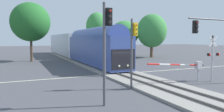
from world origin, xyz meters
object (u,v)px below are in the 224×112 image
at_px(crossing_signal_mast, 213,53).
at_px(elm_centre_background, 97,26).
at_px(traffic_signal_near_right, 218,33).
at_px(maple_right_background, 152,31).
at_px(commuter_train, 76,45).
at_px(oak_far_right, 125,34).
at_px(oak_behind_train, 30,22).
at_px(traffic_signal_median, 133,42).
at_px(crossing_gate_near, 193,66).
at_px(traffic_signal_far_side, 125,39).
at_px(traffic_signal_near_left, 106,37).

bearing_deg(crossing_signal_mast, elm_centre_background, 88.25).
distance_m(traffic_signal_near_right, maple_right_background, 26.84).
height_order(commuter_train, oak_far_right, oak_far_right).
bearing_deg(oak_behind_train, oak_far_right, 10.07).
bearing_deg(traffic_signal_median, commuter_train, 85.25).
height_order(crossing_gate_near, oak_far_right, oak_far_right).
bearing_deg(traffic_signal_near_right, traffic_signal_far_side, 88.10).
bearing_deg(oak_behind_train, crossing_gate_near, -63.28).
relative_size(traffic_signal_near_left, elm_centre_background, 0.58).
relative_size(crossing_signal_mast, traffic_signal_far_side, 0.71).
xyz_separation_m(traffic_signal_near_left, oak_behind_train, (-2.48, 27.53, 2.82)).
height_order(commuter_train, traffic_signal_near_right, traffic_signal_near_right).
bearing_deg(crossing_signal_mast, oak_behind_train, 118.82).
bearing_deg(traffic_signal_near_left, maple_right_background, 50.82).
bearing_deg(maple_right_background, oak_behind_train, 176.27).
xyz_separation_m(traffic_signal_median, elm_centre_background, (8.84, 32.11, 3.21)).
xyz_separation_m(crossing_gate_near, traffic_signal_median, (-6.28, -0.21, 2.15)).
bearing_deg(oak_far_right, elm_centre_background, 141.58).
distance_m(elm_centre_background, oak_far_right, 6.74).
relative_size(traffic_signal_median, oak_far_right, 0.67).
height_order(traffic_signal_near_left, traffic_signal_median, traffic_signal_near_left).
height_order(oak_behind_train, oak_far_right, oak_behind_train).
xyz_separation_m(crossing_signal_mast, traffic_signal_near_right, (-0.74, -1.09, 1.73)).
xyz_separation_m(oak_behind_train, maple_right_background, (23.66, -1.54, -1.15)).
relative_size(traffic_signal_near_right, maple_right_background, 0.62).
relative_size(commuter_train, traffic_signal_near_right, 7.49).
bearing_deg(commuter_train, crossing_gate_near, -80.56).
xyz_separation_m(crossing_gate_near, traffic_signal_near_left, (-9.75, -3.22, 2.47)).
relative_size(crossing_gate_near, traffic_signal_far_side, 1.04).
bearing_deg(maple_right_background, oak_far_right, 126.49).
distance_m(commuter_train, crossing_signal_mast, 26.50).
relative_size(commuter_train, oak_behind_train, 4.23).
height_order(crossing_gate_near, traffic_signal_median, traffic_signal_median).
bearing_deg(elm_centre_background, commuter_train, -134.76).
relative_size(crossing_signal_mast, traffic_signal_median, 0.78).
bearing_deg(traffic_signal_far_side, traffic_signal_near_left, -120.35).
height_order(traffic_signal_near_left, maple_right_background, maple_right_background).
xyz_separation_m(crossing_signal_mast, oak_far_right, (6.11, 28.61, 2.55)).
bearing_deg(traffic_signal_near_right, oak_behind_train, 116.52).
height_order(traffic_signal_near_right, elm_centre_background, elm_centre_background).
xyz_separation_m(traffic_signal_near_left, maple_right_background, (21.18, 25.99, 1.66)).
xyz_separation_m(traffic_signal_far_side, oak_far_right, (6.27, 12.01, 1.18)).
bearing_deg(traffic_signal_median, crossing_signal_mast, -4.02).
height_order(commuter_train, maple_right_background, maple_right_background).
xyz_separation_m(traffic_signal_far_side, maple_right_background, (10.02, 6.94, 1.65)).
xyz_separation_m(crossing_signal_mast, traffic_signal_median, (-7.84, 0.55, 1.03)).
height_order(traffic_signal_near_left, traffic_signal_near_right, traffic_signal_near_left).
relative_size(crossing_gate_near, crossing_signal_mast, 1.45).
bearing_deg(elm_centre_background, traffic_signal_near_left, -109.32).
bearing_deg(traffic_signal_far_side, elm_centre_background, 85.90).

